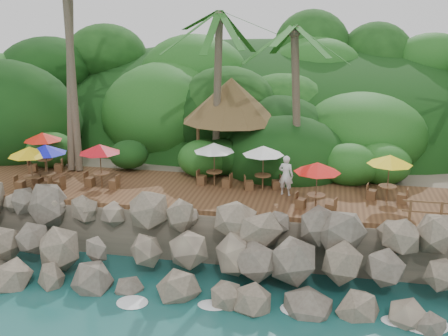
# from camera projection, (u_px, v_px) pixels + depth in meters

# --- Properties ---
(ground) EXTENTS (140.00, 140.00, 0.00)m
(ground) POSITION_uv_depth(u_px,v_px,m) (190.00, 307.00, 18.55)
(ground) COLOR #19514F
(ground) RESTS_ON ground
(land_base) EXTENTS (32.00, 25.20, 2.10)m
(land_base) POSITION_uv_depth(u_px,v_px,m) (256.00, 160.00, 33.29)
(land_base) COLOR gray
(land_base) RESTS_ON ground
(jungle_hill) EXTENTS (44.80, 28.00, 15.40)m
(jungle_hill) POSITION_uv_depth(u_px,v_px,m) (270.00, 148.00, 40.63)
(jungle_hill) COLOR #143811
(jungle_hill) RESTS_ON ground
(seawall) EXTENTS (29.00, 4.00, 2.30)m
(seawall) POSITION_uv_depth(u_px,v_px,m) (203.00, 253.00, 20.11)
(seawall) COLOR gray
(seawall) RESTS_ON ground
(terrace) EXTENTS (26.00, 5.00, 0.20)m
(terrace) POSITION_uv_depth(u_px,v_px,m) (224.00, 194.00, 23.57)
(terrace) COLOR brown
(terrace) RESTS_ON land_base
(jungle_foliage) EXTENTS (44.00, 16.00, 12.00)m
(jungle_foliage) POSITION_uv_depth(u_px,v_px,m) (253.00, 180.00, 32.64)
(jungle_foliage) COLOR #143811
(jungle_foliage) RESTS_ON ground
(foam_line) EXTENTS (25.20, 0.80, 0.06)m
(foam_line) POSITION_uv_depth(u_px,v_px,m) (192.00, 302.00, 18.82)
(foam_line) COLOR white
(foam_line) RESTS_ON ground
(palapa) EXTENTS (5.01, 5.01, 4.60)m
(palapa) POSITION_uv_depth(u_px,v_px,m) (231.00, 100.00, 26.47)
(palapa) COLOR brown
(palapa) RESTS_ON ground
(dining_clusters) EXTENTS (22.47, 4.61, 2.04)m
(dining_clusters) POSITION_uv_depth(u_px,v_px,m) (251.00, 158.00, 22.57)
(dining_clusters) COLOR brown
(dining_clusters) RESTS_ON terrace
(waiter) EXTENTS (0.72, 0.54, 1.79)m
(waiter) POSITION_uv_depth(u_px,v_px,m) (286.00, 175.00, 22.87)
(waiter) COLOR white
(waiter) RESTS_ON terrace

